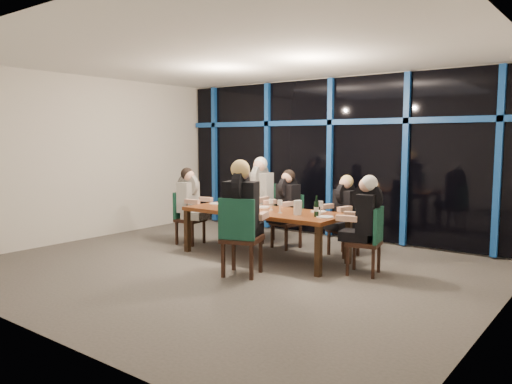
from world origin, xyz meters
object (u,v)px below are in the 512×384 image
Objects in this scene: chair_far_left at (261,209)px; diner_end_right at (365,210)px; diner_far_left at (259,187)px; diner_near_mid at (242,201)px; chair_end_right at (370,237)px; chair_end_left at (186,215)px; chair_far_mid at (290,218)px; diner_far_right at (344,203)px; diner_end_left at (190,194)px; water_pitcher at (298,208)px; wine_bottle at (316,209)px; chair_near_mid at (240,233)px; diner_far_mid at (287,197)px; dining_table at (264,214)px; chair_far_right at (347,225)px.

chair_far_left is 1.14× the size of diner_end_right.
diner_far_left is 2.32m from diner_near_mid.
chair_end_left is at bearing -100.56° from chair_end_right.
diner_near_mid is at bearing -63.96° from diner_far_left.
diner_far_right is (1.02, 0.02, 0.33)m from chair_far_mid.
diner_near_mid reaches higher than diner_end_left.
diner_end_right is 1.00m from water_pitcher.
chair_far_mid is 1.49m from wine_bottle.
chair_far_left is 0.79m from chair_far_mid.
chair_near_mid is 2.05m from diner_far_right.
diner_far_right is 2.79× the size of wine_bottle.
diner_far_mid reaches higher than chair_end_right.
chair_far_left is at bearing -47.02° from chair_end_left.
diner_end_left reaches higher than chair_far_mid.
diner_far_left is 0.97× the size of diner_near_mid.
diner_end_left is at bearing -132.28° from chair_far_left.
chair_far_mid is (0.76, -0.21, -0.07)m from chair_far_left.
chair_end_right is at bearing -12.81° from chair_far_mid.
chair_far_mid is 0.99× the size of chair_end_left.
diner_end_left is at bearing -47.86° from chair_near_mid.
chair_far_mid is 0.85× the size of chair_near_mid.
dining_table is 1.65m from diner_end_left.
dining_table is 1.36m from chair_far_right.
diner_near_mid is (1.21, -1.98, 0.03)m from diner_far_left.
chair_far_mid is at bearing -14.37° from diner_far_left.
diner_far_right reaches higher than chair_near_mid.
diner_near_mid is at bearing -124.56° from wine_bottle.
diner_far_mid is 1.18m from water_pitcher.
diner_far_right reaches higher than water_pitcher.
chair_end_left is at bearing -46.75° from chair_near_mid.
diner_far_mid is (-1.85, 0.73, 0.35)m from chair_end_right.
chair_end_left reaches higher than chair_far_right.
wine_bottle is at bearing -27.88° from diner_far_mid.
wine_bottle is at bearing -5.26° from dining_table.
diner_end_left is at bearing -146.20° from diner_far_right.
chair_end_left is 1.01× the size of diner_end_right.
diner_far_left is (-2.59, 0.92, 0.47)m from chair_end_right.
chair_far_right is 2.86× the size of wine_bottle.
chair_far_mid is at bearing 90.00° from diner_far_mid.
diner_near_mid is (2.08, -1.01, 0.51)m from chair_end_left.
chair_far_mid is 0.37m from diner_far_mid.
diner_far_right reaches higher than wine_bottle.
chair_far_mid is 1.07× the size of diner_far_right.
diner_far_mid is at bearing -26.20° from chair_far_left.
diner_near_mid reaches higher than chair_end_right.
diner_end_left reaches higher than chair_near_mid.
chair_end_left is at bearing -177.75° from water_pitcher.
wine_bottle is (1.83, -1.08, -0.12)m from diner_far_left.
chair_end_right is 1.03× the size of diner_end_right.
diner_far_right is at bearing 80.54° from water_pitcher.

